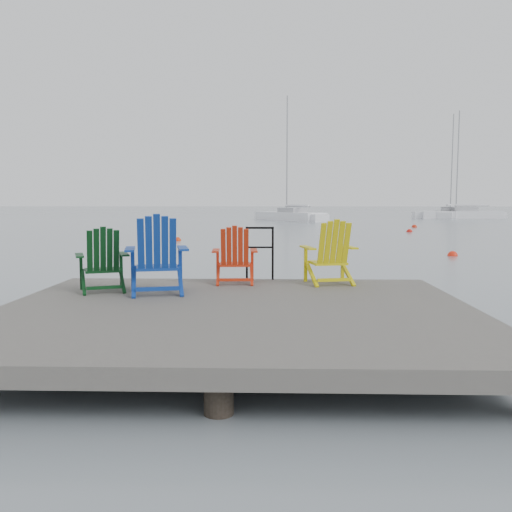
{
  "coord_description": "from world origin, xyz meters",
  "views": [
    {
      "loc": [
        0.45,
        -6.69,
        1.82
      ],
      "look_at": [
        0.17,
        2.96,
        0.85
      ],
      "focal_mm": 38.0,
      "sensor_mm": 36.0,
      "label": 1
    }
  ],
  "objects_px": {
    "sailboat_mid": "(450,214)",
    "buoy_c": "(409,232)",
    "chair_yellow": "(330,252)",
    "sailboat_near": "(290,217)",
    "handrail": "(260,248)",
    "sailboat_far": "(460,215)",
    "buoy_a": "(453,256)",
    "buoy_b": "(178,241)",
    "chair_green": "(103,260)",
    "chair_blue": "(157,255)",
    "chair_red": "(235,255)",
    "buoy_d": "(414,227)"
  },
  "relations": [
    {
      "from": "handrail",
      "to": "buoy_d",
      "type": "bearing_deg",
      "value": 70.76
    },
    {
      "from": "sailboat_mid",
      "to": "buoy_c",
      "type": "xyz_separation_m",
      "value": [
        -11.98,
        -29.59,
        -0.36
      ]
    },
    {
      "from": "buoy_a",
      "to": "buoy_d",
      "type": "distance_m",
      "value": 20.88
    },
    {
      "from": "chair_green",
      "to": "sailboat_mid",
      "type": "height_order",
      "value": "sailboat_mid"
    },
    {
      "from": "sailboat_near",
      "to": "buoy_c",
      "type": "relative_size",
      "value": 33.77
    },
    {
      "from": "chair_yellow",
      "to": "sailboat_far",
      "type": "distance_m",
      "value": 54.4
    },
    {
      "from": "chair_green",
      "to": "sailboat_near",
      "type": "relative_size",
      "value": 0.08
    },
    {
      "from": "handrail",
      "to": "chair_green",
      "type": "relative_size",
      "value": 0.96
    },
    {
      "from": "buoy_a",
      "to": "buoy_b",
      "type": "height_order",
      "value": "same"
    },
    {
      "from": "sailboat_far",
      "to": "buoy_a",
      "type": "height_order",
      "value": "sailboat_far"
    },
    {
      "from": "sailboat_mid",
      "to": "sailboat_far",
      "type": "distance_m",
      "value": 2.91
    },
    {
      "from": "sailboat_near",
      "to": "chair_red",
      "type": "bearing_deg",
      "value": -126.75
    },
    {
      "from": "chair_green",
      "to": "chair_red",
      "type": "height_order",
      "value": "chair_green"
    },
    {
      "from": "handrail",
      "to": "sailboat_near",
      "type": "distance_m",
      "value": 43.31
    },
    {
      "from": "chair_red",
      "to": "sailboat_mid",
      "type": "xyz_separation_m",
      "value": [
        20.86,
        53.68,
        -0.61
      ]
    },
    {
      "from": "sailboat_mid",
      "to": "buoy_b",
      "type": "xyz_separation_m",
      "value": [
        -24.67,
        -37.21,
        -0.36
      ]
    },
    {
      "from": "sailboat_mid",
      "to": "sailboat_near",
      "type": "bearing_deg",
      "value": -127.63
    },
    {
      "from": "chair_green",
      "to": "buoy_a",
      "type": "distance_m",
      "value": 13.58
    },
    {
      "from": "chair_red",
      "to": "buoy_a",
      "type": "xyz_separation_m",
      "value": [
        6.69,
        9.63,
        -0.96
      ]
    },
    {
      "from": "chair_yellow",
      "to": "buoy_b",
      "type": "xyz_separation_m",
      "value": [
        -5.35,
        16.48,
        -1.01
      ]
    },
    {
      "from": "buoy_b",
      "to": "handrail",
      "type": "bearing_deg",
      "value": -75.28
    },
    {
      "from": "buoy_c",
      "to": "buoy_b",
      "type": "bearing_deg",
      "value": -149.03
    },
    {
      "from": "chair_yellow",
      "to": "sailboat_mid",
      "type": "relative_size",
      "value": 0.09
    },
    {
      "from": "chair_blue",
      "to": "buoy_a",
      "type": "bearing_deg",
      "value": 41.03
    },
    {
      "from": "chair_blue",
      "to": "sailboat_mid",
      "type": "xyz_separation_m",
      "value": [
        21.91,
        54.68,
        -0.71
      ]
    },
    {
      "from": "chair_red",
      "to": "sailboat_far",
      "type": "relative_size",
      "value": 0.08
    },
    {
      "from": "sailboat_near",
      "to": "buoy_c",
      "type": "distance_m",
      "value": 20.71
    },
    {
      "from": "chair_yellow",
      "to": "buoy_a",
      "type": "bearing_deg",
      "value": 50.8
    },
    {
      "from": "sailboat_far",
      "to": "chair_green",
      "type": "bearing_deg",
      "value": 153.96
    },
    {
      "from": "handrail",
      "to": "chair_red",
      "type": "bearing_deg",
      "value": -129.83
    },
    {
      "from": "buoy_a",
      "to": "buoy_b",
      "type": "bearing_deg",
      "value": 146.93
    },
    {
      "from": "chair_red",
      "to": "chair_green",
      "type": "bearing_deg",
      "value": -159.35
    },
    {
      "from": "chair_blue",
      "to": "buoy_a",
      "type": "xyz_separation_m",
      "value": [
        7.74,
        10.64,
        -1.06
      ]
    },
    {
      "from": "sailboat_mid",
      "to": "buoy_a",
      "type": "distance_m",
      "value": 46.27
    },
    {
      "from": "buoy_c",
      "to": "buoy_d",
      "type": "bearing_deg",
      "value": 72.86
    },
    {
      "from": "sailboat_mid",
      "to": "handrail",
      "type": "bearing_deg",
      "value": -86.88
    },
    {
      "from": "chair_yellow",
      "to": "sailboat_near",
      "type": "distance_m",
      "value": 43.75
    },
    {
      "from": "handrail",
      "to": "buoy_a",
      "type": "distance_m",
      "value": 11.17
    },
    {
      "from": "handrail",
      "to": "sailboat_near",
      "type": "xyz_separation_m",
      "value": [
        1.92,
        43.26,
        -0.69
      ]
    },
    {
      "from": "handrail",
      "to": "chair_green",
      "type": "distance_m",
      "value": 2.64
    },
    {
      "from": "chair_red",
      "to": "sailboat_mid",
      "type": "bearing_deg",
      "value": 65.21
    },
    {
      "from": "chair_yellow",
      "to": "sailboat_far",
      "type": "xyz_separation_m",
      "value": [
        19.49,
        50.79,
        -0.66
      ]
    },
    {
      "from": "handrail",
      "to": "sailboat_mid",
      "type": "xyz_separation_m",
      "value": [
        20.47,
        53.21,
        -0.69
      ]
    },
    {
      "from": "chair_yellow",
      "to": "buoy_d",
      "type": "bearing_deg",
      "value": 61.92
    },
    {
      "from": "sailboat_far",
      "to": "buoy_a",
      "type": "bearing_deg",
      "value": 158.68
    },
    {
      "from": "handrail",
      "to": "buoy_a",
      "type": "height_order",
      "value": "handrail"
    },
    {
      "from": "sailboat_near",
      "to": "chair_green",
      "type": "bearing_deg",
      "value": -129.11
    },
    {
      "from": "handrail",
      "to": "buoy_b",
      "type": "distance_m",
      "value": 16.58
    },
    {
      "from": "chair_green",
      "to": "chair_red",
      "type": "distance_m",
      "value": 2.07
    },
    {
      "from": "chair_blue",
      "to": "sailboat_near",
      "type": "distance_m",
      "value": 44.87
    }
  ]
}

